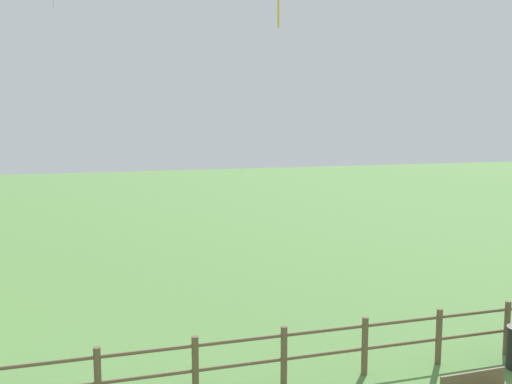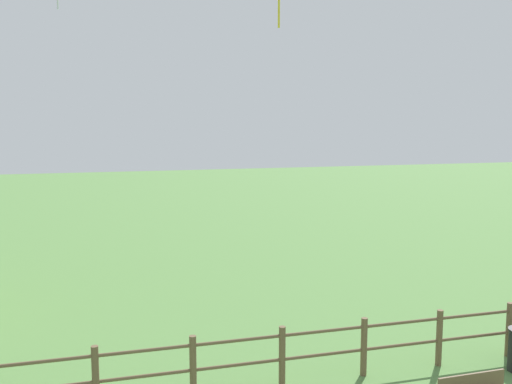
# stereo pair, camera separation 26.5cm
# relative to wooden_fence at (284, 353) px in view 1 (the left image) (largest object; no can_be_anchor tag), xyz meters

# --- Properties ---
(wooden_fence) EXTENTS (18.92, 0.14, 1.30)m
(wooden_fence) POSITION_rel_wooden_fence_xyz_m (0.00, 0.00, 0.00)
(wooden_fence) COLOR brown
(wooden_fence) RESTS_ON ground_plane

